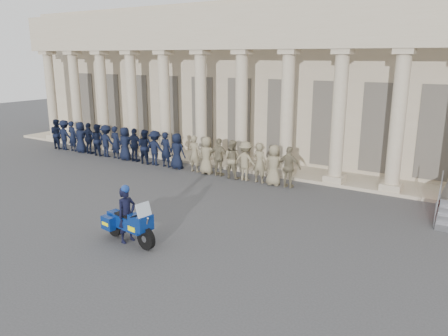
# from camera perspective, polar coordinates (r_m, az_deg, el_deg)

# --- Properties ---
(ground) EXTENTS (90.00, 90.00, 0.00)m
(ground) POSITION_cam_1_polar(r_m,az_deg,el_deg) (16.72, -7.84, -6.66)
(ground) COLOR #3C3C3E
(ground) RESTS_ON ground
(building) EXTENTS (40.00, 12.50, 9.00)m
(building) POSITION_cam_1_polar(r_m,az_deg,el_deg) (28.50, 11.60, 11.24)
(building) COLOR tan
(building) RESTS_ON ground
(officer_rank) EXTENTS (17.68, 0.74, 1.95)m
(officer_rank) POSITION_cam_1_polar(r_m,az_deg,el_deg) (25.03, -9.79, 2.71)
(officer_rank) COLOR black
(officer_rank) RESTS_ON ground
(motorcycle) EXTENTS (2.40, 1.09, 1.54)m
(motorcycle) POSITION_cam_1_polar(r_m,az_deg,el_deg) (14.71, -12.21, -7.08)
(motorcycle) COLOR black
(motorcycle) RESTS_ON ground
(rider) EXTENTS (0.54, 0.74, 1.96)m
(rider) POSITION_cam_1_polar(r_m,az_deg,el_deg) (14.70, -12.59, -5.86)
(rider) COLOR black
(rider) RESTS_ON ground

